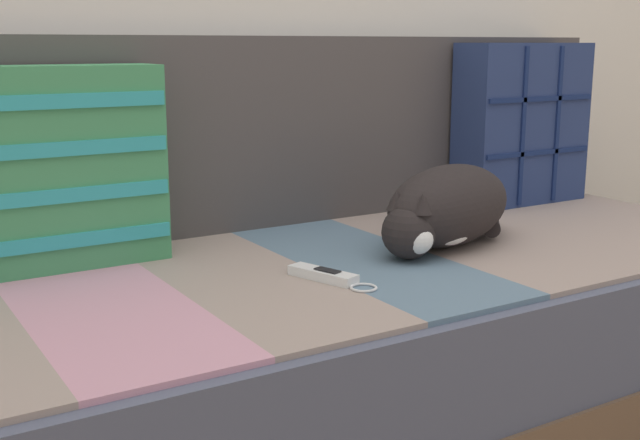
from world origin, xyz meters
TOP-DOWN VIEW (x-y plane):
  - ground_plane at (0.00, 0.00)m, footprint 14.00×14.00m
  - couch at (-0.00, 0.11)m, footprint 2.01×0.88m
  - sofa_backrest at (0.00, 0.48)m, footprint 1.97×0.14m
  - throw_pillow_quilted at (0.69, 0.33)m, footprint 0.38×0.14m
  - throw_pillow_striped at (-0.56, 0.33)m, footprint 0.46×0.14m
  - sleeping_cat at (0.20, 0.06)m, footprint 0.43×0.31m
  - game_remote_near at (-0.15, -0.02)m, footprint 0.10×0.19m

SIDE VIEW (x-z plane):
  - ground_plane at x=0.00m, z-range 0.00..0.00m
  - couch at x=0.00m, z-range 0.00..0.37m
  - game_remote_near at x=-0.15m, z-range 0.37..0.39m
  - sleeping_cat at x=0.20m, z-range 0.37..0.54m
  - throw_pillow_striped at x=-0.56m, z-range 0.37..0.75m
  - throw_pillow_quilted at x=0.69m, z-range 0.37..0.79m
  - sofa_backrest at x=0.00m, z-range 0.37..0.81m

